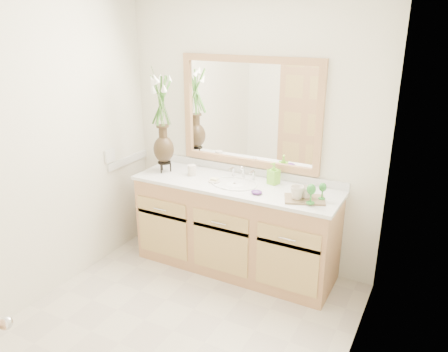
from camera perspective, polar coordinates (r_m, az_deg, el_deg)
The scene contains 19 objects.
floor at distance 3.45m, azimuth -6.64°, elevation -19.44°, with size 2.60×2.60×0.00m, color #C1B4A4.
wall_back at distance 3.93m, azimuth 3.42°, elevation 5.39°, with size 2.40×0.02×2.40m, color silver.
wall_left at distance 3.65m, azimuth -23.17°, elevation 2.69°, with size 0.02×2.60×2.40m, color silver.
wall_right at distance 2.40m, azimuth 16.59°, elevation -4.96°, with size 0.02×2.60×2.40m, color silver.
vanity at distance 3.97m, azimuth 1.45°, elevation -6.79°, with size 1.80×0.55×0.80m.
counter at distance 3.80m, azimuth 1.51°, elevation -1.18°, with size 1.84×0.57×0.03m, color silver.
sink at distance 3.80m, azimuth 1.38°, elevation -1.81°, with size 0.38×0.34×0.23m.
mirror at distance 3.87m, azimuth 3.34°, elevation 8.26°, with size 1.32×0.04×0.97m.
switch_plate at distance 4.20m, azimuth -14.70°, elevation 2.59°, with size 0.02×0.12×0.12m, color white.
flower_vase at distance 3.97m, azimuth -8.15°, elevation 9.07°, with size 0.22×0.22×0.91m.
tumbler at distance 3.99m, azimuth -4.22°, elevation 0.77°, with size 0.08×0.08×0.10m, color beige.
soap_dish at distance 3.83m, azimuth -1.28°, elevation -0.61°, with size 0.10×0.10×0.03m.
soap_bottle at distance 3.78m, azimuth 6.51°, elevation 0.22°, with size 0.08×0.08×0.17m, color #7BD331.
purple_dish at distance 3.57m, azimuth 4.28°, elevation -2.11°, with size 0.10×0.08×0.03m, color #522775.
tray at distance 3.50m, azimuth 10.47°, elevation -3.00°, with size 0.31×0.21×0.02m, color brown.
mug_left at distance 3.46m, azimuth 9.51°, elevation -2.08°, with size 0.11×0.10×0.11m, color beige.
mug_right at distance 3.50m, azimuth 10.67°, elevation -2.02°, with size 0.10×0.09×0.10m, color beige.
goblet_front at distance 3.38m, azimuth 11.33°, elevation -1.86°, with size 0.07×0.07×0.16m.
goblet_back at distance 3.48m, azimuth 12.76°, elevation -1.56°, with size 0.06×0.06×0.13m.
Camera 1 is at (1.58, -2.17, 2.17)m, focal length 35.00 mm.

